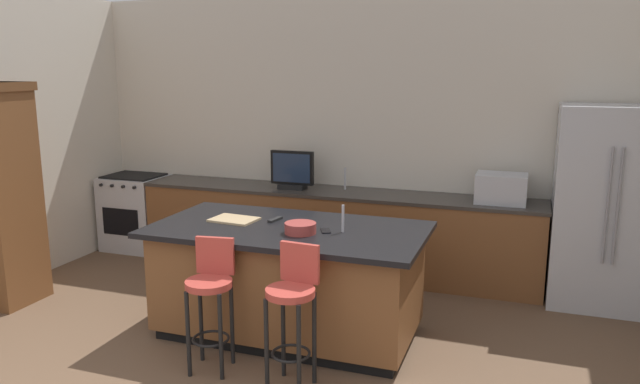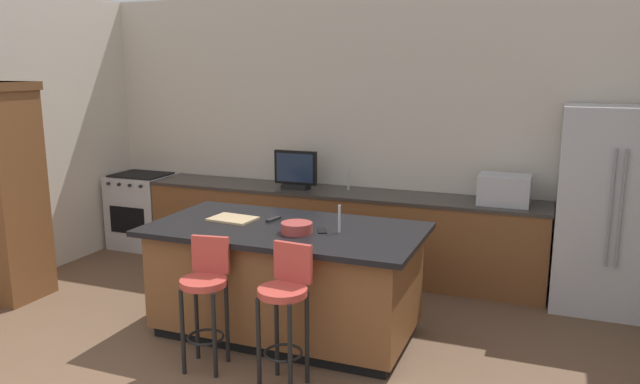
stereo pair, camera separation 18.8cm
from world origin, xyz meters
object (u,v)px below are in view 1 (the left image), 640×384
object	(u,v)px
bar_stool_left	(211,293)
bar_stool_right	(293,303)
cell_phone	(326,231)
refrigerator	(607,207)
microwave	(501,188)
cutting_board	(234,220)
fruit_bowl	(300,228)
tv_monitor	(292,171)
kitchen_island	(289,280)
tv_remote	(275,219)
range_oven	(136,212)

from	to	relation	value
bar_stool_left	bar_stool_right	size ratio (longest dim) A/B	0.97
cell_phone	bar_stool_left	bearing A→B (deg)	-156.45
refrigerator	cell_phone	bearing A→B (deg)	-143.83
microwave	cutting_board	size ratio (longest dim) A/B	1.28
microwave	fruit_bowl	distance (m)	2.27
refrigerator	bar_stool_left	bearing A→B (deg)	-140.60
fruit_bowl	tv_monitor	bearing A→B (deg)	113.94
microwave	fruit_bowl	world-z (taller)	microwave
tv_monitor	bar_stool_right	bearing A→B (deg)	-68.00
bar_stool_right	fruit_bowl	world-z (taller)	bar_stool_right
bar_stool_left	cutting_board	size ratio (longest dim) A/B	2.59
refrigerator	bar_stool_right	xyz separation A→B (m)	(-2.16, -2.36, -0.32)
kitchen_island	microwave	size ratio (longest dim) A/B	4.64
microwave	bar_stool_left	bearing A→B (deg)	-128.34
cell_phone	tv_remote	size ratio (longest dim) A/B	0.88
microwave	tv_monitor	world-z (taller)	tv_monitor
tv_remote	tv_monitor	bearing A→B (deg)	116.25
kitchen_island	tv_monitor	distance (m)	1.80
bar_stool_left	fruit_bowl	distance (m)	0.85
fruit_bowl	range_oven	bearing A→B (deg)	148.12
bar_stool_left	bar_stool_right	xyz separation A→B (m)	(0.66, -0.04, 0.02)
range_oven	cell_phone	bearing A→B (deg)	-28.70
refrigerator	cutting_board	world-z (taller)	refrigerator
fruit_bowl	cell_phone	bearing A→B (deg)	35.93
tv_monitor	refrigerator	bearing A→B (deg)	-0.10
bar_stool_right	kitchen_island	bearing A→B (deg)	118.99
refrigerator	bar_stool_left	size ratio (longest dim) A/B	1.91
cell_phone	refrigerator	bearing A→B (deg)	11.18
refrigerator	tv_remote	xyz separation A→B (m)	(-2.69, -1.42, 0.00)
range_oven	bar_stool_left	xyz separation A→B (m)	(2.38, -2.37, 0.13)
bar_stool_left	bar_stool_right	bearing A→B (deg)	-12.36
tv_monitor	bar_stool_right	world-z (taller)	tv_monitor
kitchen_island	tv_remote	bearing A→B (deg)	139.61
kitchen_island	cell_phone	distance (m)	0.56
cell_phone	tv_remote	xyz separation A→B (m)	(-0.51, 0.17, 0.01)
cell_phone	microwave	bearing A→B (deg)	28.12
kitchen_island	tv_monitor	xyz separation A→B (m)	(-0.60, 1.58, 0.62)
bar_stool_right	tv_remote	size ratio (longest dim) A/B	5.93
microwave	bar_stool_left	size ratio (longest dim) A/B	0.49
kitchen_island	tv_remote	distance (m)	0.52
tv_remote	bar_stool_right	bearing A→B (deg)	-50.49
bar_stool_right	fruit_bowl	size ratio (longest dim) A/B	4.06
fruit_bowl	tv_remote	xyz separation A→B (m)	(-0.34, 0.29, -0.03)
kitchen_island	refrigerator	bearing A→B (deg)	32.15
microwave	bar_stool_right	size ratio (longest dim) A/B	0.48
microwave	range_oven	bearing A→B (deg)	-179.98
bar_stool_left	cell_phone	world-z (taller)	bar_stool_left
cutting_board	tv_remote	bearing A→B (deg)	19.11
range_oven	kitchen_island	bearing A→B (deg)	-31.28
cell_phone	cutting_board	size ratio (longest dim) A/B	0.40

